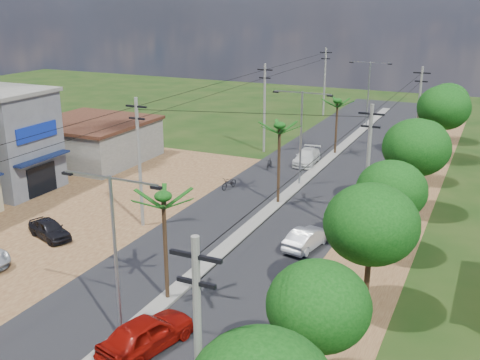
# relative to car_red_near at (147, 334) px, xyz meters

# --- Properties ---
(ground) EXTENTS (160.00, 160.00, 0.00)m
(ground) POSITION_rel_car_red_near_xyz_m (-1.50, 0.13, -0.81)
(ground) COLOR black
(ground) RESTS_ON ground
(road) EXTENTS (12.00, 110.00, 0.04)m
(road) POSITION_rel_car_red_near_xyz_m (-1.50, 15.13, -0.79)
(road) COLOR black
(road) RESTS_ON ground
(median) EXTENTS (1.00, 90.00, 0.18)m
(median) POSITION_rel_car_red_near_xyz_m (-1.50, 18.13, -0.72)
(median) COLOR #605E56
(median) RESTS_ON ground
(dirt_lot_west) EXTENTS (18.00, 46.00, 0.04)m
(dirt_lot_west) POSITION_rel_car_red_near_xyz_m (-16.50, 8.13, -0.79)
(dirt_lot_west) COLOR #4E2F1B
(dirt_lot_west) RESTS_ON ground
(dirt_shoulder_east) EXTENTS (5.00, 90.00, 0.03)m
(dirt_shoulder_east) POSITION_rel_car_red_near_xyz_m (7.00, 15.13, -0.80)
(dirt_shoulder_east) COLOR #4E2F1B
(dirt_shoulder_east) RESTS_ON ground
(shophouse_grey) EXTENTS (9.00, 6.40, 8.30)m
(shophouse_grey) POSITION_rel_car_red_near_xyz_m (-23.48, 14.13, 3.35)
(shophouse_grey) COLOR #52535A
(shophouse_grey) RESTS_ON ground
(low_shed) EXTENTS (10.40, 10.40, 3.95)m
(low_shed) POSITION_rel_car_red_near_xyz_m (-22.50, 24.13, 1.15)
(low_shed) COLOR #605E56
(low_shed) RESTS_ON ground
(tree_east_b) EXTENTS (4.00, 4.00, 5.83)m
(tree_east_b) POSITION_rel_car_red_near_xyz_m (7.80, 0.13, 3.30)
(tree_east_b) COLOR black
(tree_east_b) RESTS_ON ground
(tree_east_c) EXTENTS (4.60, 4.60, 6.83)m
(tree_east_c) POSITION_rel_car_red_near_xyz_m (8.20, 7.13, 4.05)
(tree_east_c) COLOR black
(tree_east_c) RESTS_ON ground
(tree_east_d) EXTENTS (4.20, 4.20, 6.13)m
(tree_east_d) POSITION_rel_car_red_near_xyz_m (7.90, 14.13, 3.53)
(tree_east_d) COLOR black
(tree_east_d) RESTS_ON ground
(tree_east_e) EXTENTS (4.80, 4.80, 7.14)m
(tree_east_e) POSITION_rel_car_red_near_xyz_m (8.10, 22.13, 4.28)
(tree_east_e) COLOR black
(tree_east_e) RESTS_ON ground
(tree_east_f) EXTENTS (3.80, 3.80, 5.52)m
(tree_east_f) POSITION_rel_car_red_near_xyz_m (7.70, 30.13, 3.08)
(tree_east_f) COLOR black
(tree_east_f) RESTS_ON ground
(tree_east_g) EXTENTS (5.00, 5.00, 7.38)m
(tree_east_g) POSITION_rel_car_red_near_xyz_m (8.30, 38.13, 4.43)
(tree_east_g) COLOR black
(tree_east_g) RESTS_ON ground
(tree_east_h) EXTENTS (4.40, 4.40, 6.52)m
(tree_east_h) POSITION_rel_car_red_near_xyz_m (8.00, 46.13, 3.83)
(tree_east_h) COLOR black
(tree_east_h) RESTS_ON ground
(palm_median_near) EXTENTS (2.00, 2.00, 6.15)m
(palm_median_near) POSITION_rel_car_red_near_xyz_m (-1.50, 4.13, 4.72)
(palm_median_near) COLOR black
(palm_median_near) RESTS_ON ground
(palm_median_mid) EXTENTS (2.00, 2.00, 6.55)m
(palm_median_mid) POSITION_rel_car_red_near_xyz_m (-1.50, 20.13, 5.09)
(palm_median_mid) COLOR black
(palm_median_mid) RESTS_ON ground
(palm_median_far) EXTENTS (2.00, 2.00, 5.85)m
(palm_median_far) POSITION_rel_car_red_near_xyz_m (-1.50, 36.13, 4.45)
(palm_median_far) COLOR black
(palm_median_far) RESTS_ON ground
(streetlight_near) EXTENTS (5.10, 0.18, 8.00)m
(streetlight_near) POSITION_rel_car_red_near_xyz_m (-1.50, 0.13, 3.97)
(streetlight_near) COLOR gray
(streetlight_near) RESTS_ON ground
(streetlight_mid) EXTENTS (5.10, 0.18, 8.00)m
(streetlight_mid) POSITION_rel_car_red_near_xyz_m (-1.50, 25.13, 3.97)
(streetlight_mid) COLOR gray
(streetlight_mid) RESTS_ON ground
(streetlight_far) EXTENTS (5.10, 0.18, 8.00)m
(streetlight_far) POSITION_rel_car_red_near_xyz_m (-1.50, 50.13, 3.97)
(streetlight_far) COLOR gray
(streetlight_far) RESTS_ON ground
(utility_pole_w_b) EXTENTS (1.60, 0.24, 9.00)m
(utility_pole_w_b) POSITION_rel_car_red_near_xyz_m (-8.50, 12.13, 3.94)
(utility_pole_w_b) COLOR #605E56
(utility_pole_w_b) RESTS_ON ground
(utility_pole_w_c) EXTENTS (1.60, 0.24, 9.00)m
(utility_pole_w_c) POSITION_rel_car_red_near_xyz_m (-8.50, 34.13, 3.94)
(utility_pole_w_c) COLOR #605E56
(utility_pole_w_c) RESTS_ON ground
(utility_pole_w_d) EXTENTS (1.60, 0.24, 9.00)m
(utility_pole_w_d) POSITION_rel_car_red_near_xyz_m (-8.50, 55.13, 3.94)
(utility_pole_w_d) COLOR #605E56
(utility_pole_w_d) RESTS_ON ground
(utility_pole_e_b) EXTENTS (1.60, 0.24, 9.00)m
(utility_pole_e_b) POSITION_rel_car_red_near_xyz_m (6.00, 16.13, 3.94)
(utility_pole_e_b) COLOR #605E56
(utility_pole_e_b) RESTS_ON ground
(utility_pole_e_c) EXTENTS (1.60, 0.24, 9.00)m
(utility_pole_e_c) POSITION_rel_car_red_near_xyz_m (6.00, 38.13, 3.94)
(utility_pole_e_c) COLOR #605E56
(utility_pole_e_c) RESTS_ON ground
(car_red_near) EXTENTS (3.04, 5.09, 1.62)m
(car_red_near) POSITION_rel_car_red_near_xyz_m (0.00, 0.00, 0.00)
(car_red_near) COLOR maroon
(car_red_near) RESTS_ON ground
(car_silver_mid) EXTENTS (2.10, 4.21, 1.32)m
(car_silver_mid) POSITION_rel_car_red_near_xyz_m (3.07, 13.35, -0.15)
(car_silver_mid) COLOR #AEB1B7
(car_silver_mid) RESTS_ON ground
(car_white_far) EXTENTS (2.27, 4.86, 1.37)m
(car_white_far) POSITION_rel_car_red_near_xyz_m (-3.00, 31.58, -0.13)
(car_white_far) COLOR #BABAB5
(car_white_far) RESTS_ON ground
(car_parked_dark) EXTENTS (4.00, 2.66, 1.27)m
(car_parked_dark) POSITION_rel_car_red_near_xyz_m (-12.80, 7.70, -0.18)
(car_parked_dark) COLOR black
(car_parked_dark) RESTS_ON ground
(moto_rider_east) EXTENTS (1.10, 2.01, 1.00)m
(moto_rider_east) POSITION_rel_car_red_near_xyz_m (3.70, 1.25, -0.31)
(moto_rider_east) COLOR black
(moto_rider_east) RESTS_ON ground
(moto_rider_west_a) EXTENTS (1.01, 2.00, 1.01)m
(moto_rider_west_a) POSITION_rel_car_red_near_xyz_m (-6.50, 21.80, -0.31)
(moto_rider_west_a) COLOR black
(moto_rider_west_a) RESTS_ON ground
(moto_rider_west_b) EXTENTS (0.61, 1.64, 0.96)m
(moto_rider_west_b) POSITION_rel_car_red_near_xyz_m (-5.65, 28.58, -0.33)
(moto_rider_west_b) COLOR black
(moto_rider_west_b) RESTS_ON ground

